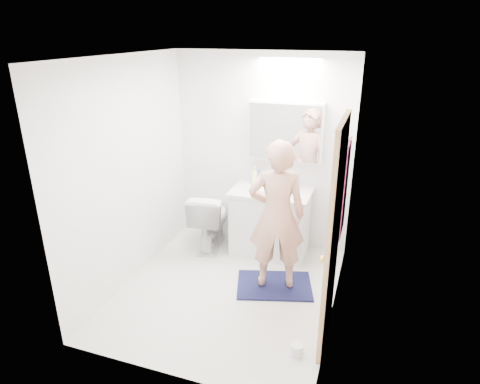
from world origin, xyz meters
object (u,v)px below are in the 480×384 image
at_px(person, 277,216).
at_px(soap_bottle_b, 259,176).
at_px(toilet_paper_roll, 297,349).
at_px(toothbrush_cup, 289,184).
at_px(vanity_cabinet, 270,223).
at_px(medicine_cabinet, 286,131).
at_px(soap_bottle_a, 255,176).
at_px(toilet, 210,219).

distance_m(person, soap_bottle_b, 1.02).
distance_m(person, toilet_paper_roll, 1.30).
height_order(soap_bottle_b, toothbrush_cup, soap_bottle_b).
bearing_deg(vanity_cabinet, medicine_cabinet, 64.70).
height_order(person, soap_bottle_a, person).
height_order(vanity_cabinet, soap_bottle_a, soap_bottle_a).
relative_size(vanity_cabinet, soap_bottle_a, 3.99).
height_order(medicine_cabinet, toilet_paper_roll, medicine_cabinet).
bearing_deg(medicine_cabinet, toilet, -159.18).
bearing_deg(soap_bottle_a, vanity_cabinet, -30.71).
distance_m(medicine_cabinet, toilet, 1.45).
relative_size(toilet, soap_bottle_a, 3.37).
bearing_deg(toothbrush_cup, soap_bottle_b, 177.04).
height_order(soap_bottle_a, toilet_paper_roll, soap_bottle_a).
bearing_deg(soap_bottle_a, medicine_cabinet, 9.68).
bearing_deg(soap_bottle_b, vanity_cabinet, -41.07).
bearing_deg(toilet, toilet_paper_roll, 124.71).
bearing_deg(medicine_cabinet, soap_bottle_b, -174.40).
bearing_deg(toilet, toothbrush_cup, -172.01).
bearing_deg(toilet, medicine_cabinet, -167.56).
bearing_deg(toilet_paper_roll, soap_bottle_a, 117.47).
bearing_deg(medicine_cabinet, vanity_cabinet, -115.30).
xyz_separation_m(soap_bottle_a, soap_bottle_b, (0.05, 0.03, -0.02)).
bearing_deg(toilet, soap_bottle_b, -160.12).
relative_size(soap_bottle_b, toilet_paper_roll, 1.74).
relative_size(soap_bottle_a, toilet_paper_roll, 2.05).
relative_size(toilet, toothbrush_cup, 7.74).
xyz_separation_m(vanity_cabinet, medicine_cabinet, (0.10, 0.21, 1.11)).
xyz_separation_m(medicine_cabinet, person, (0.15, -0.94, -0.65)).
height_order(vanity_cabinet, person, person).
xyz_separation_m(vanity_cabinet, person, (0.25, -0.73, 0.46)).
relative_size(medicine_cabinet, soap_bottle_a, 3.90).
distance_m(vanity_cabinet, soap_bottle_b, 0.59).
relative_size(vanity_cabinet, toilet_paper_roll, 8.18).
distance_m(medicine_cabinet, soap_bottle_b, 0.66).
relative_size(medicine_cabinet, person, 0.55).
bearing_deg(medicine_cabinet, toilet_paper_roll, -72.52).
bearing_deg(toothbrush_cup, person, -85.47).
bearing_deg(toothbrush_cup, toilet_paper_roll, -74.43).
bearing_deg(vanity_cabinet, person, -71.06).
relative_size(soap_bottle_b, toothbrush_cup, 1.95).
relative_size(medicine_cabinet, toilet_paper_roll, 8.00).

